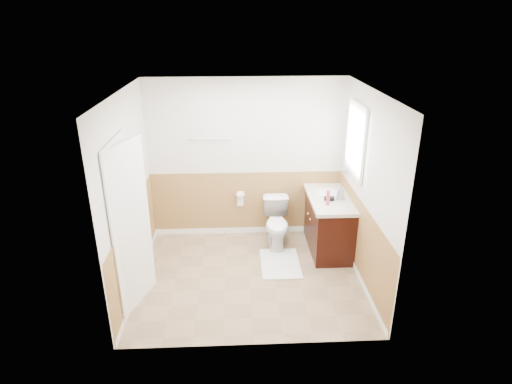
{
  "coord_description": "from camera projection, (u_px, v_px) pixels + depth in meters",
  "views": [
    {
      "loc": [
        -0.15,
        -4.94,
        3.31
      ],
      "look_at": [
        0.1,
        0.25,
        1.15
      ],
      "focal_mm": 29.94,
      "sensor_mm": 36.0,
      "label": 1
    }
  ],
  "objects": [
    {
      "name": "ceiling",
      "position": [
        248.0,
        92.0,
        4.87
      ],
      "size": [
        3.0,
        3.0,
        0.0
      ],
      "primitive_type": "plane",
      "rotation": [
        3.14,
        0.0,
        0.0
      ],
      "color": "white",
      "rests_on": "floor"
    },
    {
      "name": "wall_right",
      "position": [
        367.0,
        190.0,
        5.42
      ],
      "size": [
        0.0,
        3.0,
        3.0
      ],
      "primitive_type": "plane",
      "rotation": [
        1.57,
        0.0,
        -1.57
      ],
      "color": "silver",
      "rests_on": "floor"
    },
    {
      "name": "wall_left",
      "position": [
        128.0,
        195.0,
        5.29
      ],
      "size": [
        0.0,
        3.0,
        3.0
      ],
      "primitive_type": "plane",
      "rotation": [
        1.57,
        0.0,
        1.57
      ],
      "color": "silver",
      "rests_on": "floor"
    },
    {
      "name": "wall_front",
      "position": [
        253.0,
        244.0,
        4.15
      ],
      "size": [
        3.0,
        0.0,
        3.0
      ],
      "primitive_type": "plane",
      "rotation": [
        -1.57,
        0.0,
        0.0
      ],
      "color": "silver",
      "rests_on": "floor"
    },
    {
      "name": "door_knob",
      "position": [
        142.0,
        220.0,
        5.3
      ],
      "size": [
        0.06,
        0.06,
        0.06
      ],
      "primitive_type": "sphere",
      "color": "silver",
      "rests_on": "door"
    },
    {
      "name": "toilet",
      "position": [
        277.0,
        224.0,
        6.52
      ],
      "size": [
        0.4,
        0.7,
        0.72
      ],
      "primitive_type": "imported",
      "rotation": [
        0.0,
        0.0,
        -0.0
      ],
      "color": "white",
      "rests_on": "floor"
    },
    {
      "name": "wainscot_right",
      "position": [
        360.0,
        242.0,
        5.71
      ],
      "size": [
        0.0,
        2.6,
        2.6
      ],
      "primitive_type": "plane",
      "rotation": [
        1.57,
        0.0,
        -1.57
      ],
      "color": "#A67F42",
      "rests_on": "floor"
    },
    {
      "name": "vanity_knob_right",
      "position": [
        308.0,
        214.0,
        6.41
      ],
      "size": [
        0.03,
        0.03,
        0.03
      ],
      "primitive_type": "sphere",
      "color": "silver",
      "rests_on": "vanity_cabinet"
    },
    {
      "name": "vanity_knob_left",
      "position": [
        310.0,
        219.0,
        6.22
      ],
      "size": [
        0.03,
        0.03,
        0.03
      ],
      "primitive_type": "sphere",
      "color": "silver",
      "rests_on": "vanity_cabinet"
    },
    {
      "name": "hair_dryer_handle",
      "position": [
        326.0,
        199.0,
        6.14
      ],
      "size": [
        0.03,
        0.03,
        0.07
      ],
      "primitive_type": "cylinder",
      "color": "black",
      "rests_on": "countertop"
    },
    {
      "name": "bath_mat",
      "position": [
        280.0,
        263.0,
        6.13
      ],
      "size": [
        0.55,
        0.8,
        0.02
      ],
      "primitive_type": "cube",
      "rotation": [
        0.0,
        0.0,
        -0.0
      ],
      "color": "white",
      "rests_on": "floor"
    },
    {
      "name": "wainscot_back",
      "position": [
        247.0,
        205.0,
        6.83
      ],
      "size": [
        3.0,
        0.0,
        3.0
      ],
      "primitive_type": "plane",
      "rotation": [
        1.57,
        0.0,
        0.0
      ],
      "color": "#A67F42",
      "rests_on": "floor"
    },
    {
      "name": "wainscot_left",
      "position": [
        136.0,
        247.0,
        5.58
      ],
      "size": [
        0.0,
        2.6,
        2.6
      ],
      "primitive_type": "plane",
      "rotation": [
        1.57,
        0.0,
        1.57
      ],
      "color": "#A67F42",
      "rests_on": "floor"
    },
    {
      "name": "tp_holder_bar",
      "position": [
        240.0,
        195.0,
        6.69
      ],
      "size": [
        0.14,
        0.02,
        0.02
      ],
      "primitive_type": "cylinder",
      "rotation": [
        0.0,
        1.57,
        0.0
      ],
      "color": "silver",
      "rests_on": "wall_back"
    },
    {
      "name": "countertop",
      "position": [
        330.0,
        199.0,
        6.22
      ],
      "size": [
        0.6,
        1.15,
        0.05
      ],
      "primitive_type": "cube",
      "color": "beige",
      "rests_on": "vanity_cabinet"
    },
    {
      "name": "window_frame",
      "position": [
        356.0,
        140.0,
        5.77
      ],
      "size": [
        0.04,
        0.8,
        1.0
      ],
      "primitive_type": "cube",
      "color": "white",
      "rests_on": "wall_right"
    },
    {
      "name": "wall_back",
      "position": [
        246.0,
        160.0,
        6.55
      ],
      "size": [
        3.0,
        0.0,
        3.0
      ],
      "primitive_type": "plane",
      "rotation": [
        1.57,
        0.0,
        0.0
      ],
      "color": "silver",
      "rests_on": "floor"
    },
    {
      "name": "soap_dispenser",
      "position": [
        340.0,
        193.0,
        6.13
      ],
      "size": [
        0.11,
        0.11,
        0.19
      ],
      "primitive_type": "imported",
      "rotation": [
        0.0,
        0.0,
        -0.4
      ],
      "color": "gray",
      "rests_on": "countertop"
    },
    {
      "name": "vanity_cabinet",
      "position": [
        329.0,
        225.0,
        6.39
      ],
      "size": [
        0.55,
        1.1,
        0.8
      ],
      "primitive_type": "cube",
      "color": "black",
      "rests_on": "floor"
    },
    {
      "name": "tp_sheet",
      "position": [
        240.0,
        201.0,
        6.73
      ],
      "size": [
        0.1,
        0.01,
        0.16
      ],
      "primitive_type": "cube",
      "color": "white",
      "rests_on": "tp_roll"
    },
    {
      "name": "tp_roll",
      "position": [
        240.0,
        195.0,
        6.69
      ],
      "size": [
        0.1,
        0.11,
        0.11
      ],
      "primitive_type": "cylinder",
      "rotation": [
        0.0,
        1.57,
        0.0
      ],
      "color": "white",
      "rests_on": "tp_holder_bar"
    },
    {
      "name": "towel_bar",
      "position": [
        209.0,
        139.0,
        6.34
      ],
      "size": [
        0.62,
        0.02,
        0.02
      ],
      "primitive_type": "cylinder",
      "rotation": [
        0.0,
        1.57,
        0.0
      ],
      "color": "silver",
      "rests_on": "wall_back"
    },
    {
      "name": "sink_basin",
      "position": [
        329.0,
        193.0,
        6.35
      ],
      "size": [
        0.36,
        0.36,
        0.02
      ],
      "primitive_type": "cylinder",
      "color": "white",
      "rests_on": "countertop"
    },
    {
      "name": "wainscot_front",
      "position": [
        254.0,
        306.0,
        4.45
      ],
      "size": [
        3.0,
        0.0,
        3.0
      ],
      "primitive_type": "plane",
      "rotation": [
        -1.57,
        0.0,
        0.0
      ],
      "color": "#A67F42",
      "rests_on": "floor"
    },
    {
      "name": "lotion_bottle",
      "position": [
        328.0,
        198.0,
        5.93
      ],
      "size": [
        0.05,
        0.05,
        0.22
      ],
      "primitive_type": "cylinder",
      "color": "#CE354F",
      "rests_on": "countertop"
    },
    {
      "name": "mirror_panel",
      "position": [
        346.0,
        143.0,
        6.32
      ],
      "size": [
        0.02,
        0.35,
        0.9
      ],
      "primitive_type": "cube",
      "color": "silver",
      "rests_on": "wall_right"
    },
    {
      "name": "door_frame",
      "position": [
        124.0,
        227.0,
        4.96
      ],
      "size": [
        0.02,
        0.92,
        2.1
      ],
      "primitive_type": "cube",
      "color": "white",
      "rests_on": "wall_left"
    },
    {
      "name": "faucet",
      "position": [
        341.0,
        189.0,
        6.33
      ],
      "size": [
        0.02,
        0.02,
        0.14
      ],
      "primitive_type": "cylinder",
      "color": "silver",
      "rests_on": "countertop"
    },
    {
      "name": "window_glass",
      "position": [
        357.0,
        140.0,
        5.77
      ],
      "size": [
        0.01,
        0.7,
        0.9
      ],
      "primitive_type": "cube",
      "color": "white",
      "rests_on": "wall_right"
    },
    {
      "name": "hair_dryer_body",
      "position": [
        329.0,
        198.0,
        6.09
      ],
      "size": [
        0.14,
        0.07,
        0.07
      ],
      "primitive_type": "cylinder",
      "rotation": [
        0.0,
        1.57,
        0.0
      ],
      "color": "black",
      "rests_on": "countertop"
    },
    {
      "name": "floor",
      "position": [
        250.0,
        277.0,
        5.83
      ],
      "size": [
        3.0,
        3.0,
        0.0
      ],
      "primitive_type": "plane",
      "color": "#8C7051",
      "rests_on": "ground"
    },
    {
      "name": "door",
      "position": [
        130.0,
        228.0,
        4.96
      ],
      "size": [
        0.29,
        0.78,
        2.04
      ],
      "primitive_type": "cube",
      "rotation": [
        0.0,
        0.0,
        -0.31
      ],
      "color": "white",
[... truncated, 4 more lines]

